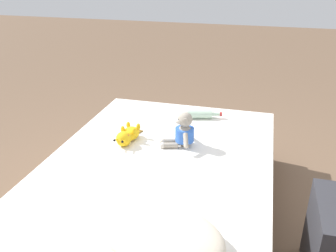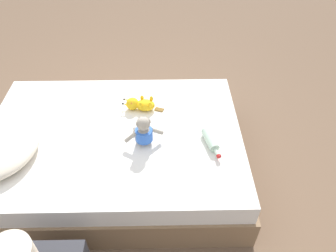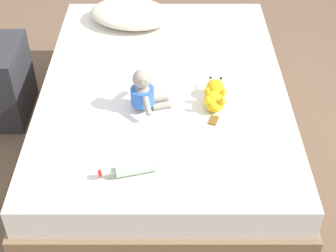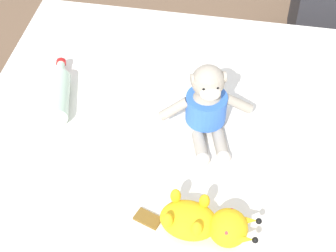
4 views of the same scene
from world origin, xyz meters
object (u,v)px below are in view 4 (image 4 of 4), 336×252
(plush_monkey, at_px, (207,106))
(plush_yellow_creature, at_px, (205,223))
(bed, at_px, (271,206))
(glass_bottle, at_px, (58,95))

(plush_monkey, bearing_deg, plush_yellow_creature, 6.95)
(bed, height_order, glass_bottle, glass_bottle)
(glass_bottle, bearing_deg, plush_yellow_creature, 52.53)
(plush_monkey, height_order, plush_yellow_creature, plush_monkey)
(bed, bearing_deg, glass_bottle, -100.20)
(bed, distance_m, plush_monkey, 0.41)
(plush_monkey, relative_size, plush_yellow_creature, 0.85)
(plush_monkey, xyz_separation_m, plush_yellow_creature, (0.37, 0.04, -0.05))
(plush_monkey, xyz_separation_m, glass_bottle, (-0.03, -0.47, -0.06))
(plush_monkey, bearing_deg, glass_bottle, -93.70)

